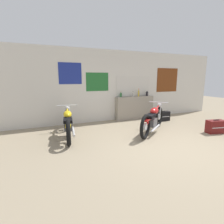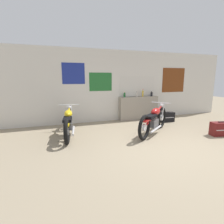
# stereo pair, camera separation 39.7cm
# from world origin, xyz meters

# --- Properties ---
(ground_plane) EXTENTS (24.00, 24.00, 0.00)m
(ground_plane) POSITION_xyz_m (0.00, 0.00, 0.00)
(ground_plane) COLOR gray
(wall_back) EXTENTS (10.00, 0.07, 2.80)m
(wall_back) POSITION_xyz_m (0.02, 3.27, 1.40)
(wall_back) COLOR silver
(wall_back) RESTS_ON ground_plane
(sill_counter) EXTENTS (1.70, 0.28, 0.96)m
(sill_counter) POSITION_xyz_m (0.74, 3.09, 0.48)
(sill_counter) COLOR gray
(sill_counter) RESTS_ON ground_plane
(bottle_leftmost) EXTENTS (0.08, 0.08, 0.21)m
(bottle_leftmost) POSITION_xyz_m (0.11, 3.12, 1.05)
(bottle_leftmost) COLOR #23662D
(bottle_leftmost) RESTS_ON sill_counter
(bottle_left_center) EXTENTS (0.07, 0.07, 0.22)m
(bottle_left_center) POSITION_xyz_m (0.62, 3.04, 1.05)
(bottle_left_center) COLOR #B7B2A8
(bottle_left_center) RESTS_ON sill_counter
(bottle_center) EXTENTS (0.06, 0.06, 0.32)m
(bottle_center) POSITION_xyz_m (0.92, 3.08, 1.10)
(bottle_center) COLOR gold
(bottle_center) RESTS_ON sill_counter
(bottle_right_center) EXTENTS (0.09, 0.09, 0.24)m
(bottle_right_center) POSITION_xyz_m (1.33, 3.06, 1.06)
(bottle_right_center) COLOR black
(bottle_right_center) RESTS_ON sill_counter
(motorcycle_red) EXTENTS (1.83, 1.43, 0.92)m
(motorcycle_red) POSITION_xyz_m (0.31, 1.20, 0.44)
(motorcycle_red) COLOR black
(motorcycle_red) RESTS_ON ground_plane
(motorcycle_yellow) EXTENTS (0.64, 2.22, 0.86)m
(motorcycle_yellow) POSITION_xyz_m (-2.25, 1.87, 0.41)
(motorcycle_yellow) COLOR black
(motorcycle_yellow) RESTS_ON ground_plane
(hard_case_darkred) EXTENTS (0.61, 0.39, 0.43)m
(hard_case_darkred) POSITION_xyz_m (2.10, 0.34, 0.20)
(hard_case_darkred) COLOR maroon
(hard_case_darkred) RESTS_ON ground_plane
(hard_case_black) EXTENTS (0.61, 0.26, 0.41)m
(hard_case_black) POSITION_xyz_m (1.60, 2.30, 0.19)
(hard_case_black) COLOR black
(hard_case_black) RESTS_ON ground_plane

